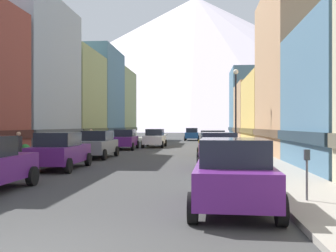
% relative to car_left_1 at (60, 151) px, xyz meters
% --- Properties ---
extents(sidewalk_left, '(2.50, 100.00, 0.15)m').
position_rel_car_left_1_xyz_m(sidewalk_left, '(-2.45, 22.58, -0.82)').
color(sidewalk_left, gray).
rests_on(sidewalk_left, ground).
extents(sidewalk_right, '(2.50, 100.00, 0.15)m').
position_rel_car_left_1_xyz_m(sidewalk_right, '(10.05, 22.58, -0.82)').
color(sidewalk_right, gray).
rests_on(sidewalk_right, ground).
extents(storefront_left_2, '(9.12, 9.62, 11.54)m').
position_rel_car_left_1_xyz_m(storefront_left_2, '(-8.11, 10.11, 4.69)').
color(storefront_left_2, '#99A5B2').
rests_on(storefront_left_2, ground).
extents(storefront_left_3, '(6.99, 8.86, 9.57)m').
position_rel_car_left_1_xyz_m(storefront_left_3, '(-7.04, 19.67, 3.72)').
color(storefront_left_3, '#8C9966').
rests_on(storefront_left_3, ground).
extents(storefront_left_4, '(9.22, 9.61, 11.62)m').
position_rel_car_left_1_xyz_m(storefront_left_4, '(-8.16, 29.11, 4.73)').
color(storefront_left_4, slate).
rests_on(storefront_left_4, ground).
extents(storefront_left_5, '(9.19, 9.47, 10.36)m').
position_rel_car_left_1_xyz_m(storefront_left_5, '(-8.14, 38.71, 4.11)').
color(storefront_left_5, '#8C9966').
rests_on(storefront_left_5, ground).
extents(storefront_right_2, '(8.81, 10.71, 11.83)m').
position_rel_car_left_1_xyz_m(storefront_right_2, '(15.55, 9.94, 4.83)').
color(storefront_right_2, tan).
rests_on(storefront_right_2, ground).
extents(storefront_right_3, '(8.25, 11.65, 7.10)m').
position_rel_car_left_1_xyz_m(storefront_right_3, '(15.27, 21.32, 2.52)').
color(storefront_right_3, '#D8B259').
rests_on(storefront_right_3, ground).
extents(storefront_right_4, '(7.52, 10.14, 7.49)m').
position_rel_car_left_1_xyz_m(storefront_right_4, '(14.91, 32.49, 2.71)').
color(storefront_right_4, tan).
rests_on(storefront_right_4, ground).
extents(storefront_right_5, '(6.39, 8.48, 10.77)m').
position_rel_car_left_1_xyz_m(storefront_right_5, '(14.35, 41.81, 4.31)').
color(storefront_right_5, slate).
rests_on(storefront_right_5, ground).
extents(car_left_1, '(2.18, 4.45, 1.78)m').
position_rel_car_left_1_xyz_m(car_left_1, '(0.00, 0.00, 0.00)').
color(car_left_1, '#591E72').
rests_on(car_left_1, ground).
extents(car_left_2, '(2.09, 4.41, 1.78)m').
position_rel_car_left_1_xyz_m(car_left_2, '(-0.00, 6.58, 0.00)').
color(car_left_2, slate).
rests_on(car_left_2, ground).
extents(car_left_3, '(2.20, 4.46, 1.78)m').
position_rel_car_left_1_xyz_m(car_left_3, '(-0.00, 15.78, 0.00)').
color(car_left_3, '#591E72').
rests_on(car_left_3, ground).
extents(car_right_0, '(2.20, 4.46, 1.78)m').
position_rel_car_left_1_xyz_m(car_right_0, '(7.60, -8.19, 0.00)').
color(car_right_0, '#591E72').
rests_on(car_right_0, ground).
extents(car_right_1, '(2.14, 4.44, 1.78)m').
position_rel_car_left_1_xyz_m(car_right_1, '(7.60, 0.87, 0.00)').
color(car_right_1, '#591E72').
rests_on(car_right_1, ground).
extents(car_right_2, '(2.23, 4.47, 1.78)m').
position_rel_car_left_1_xyz_m(car_right_2, '(7.60, 9.02, 0.00)').
color(car_right_2, '#B28419').
rests_on(car_right_2, ground).
extents(car_driving_0, '(2.06, 4.40, 1.78)m').
position_rel_car_left_1_xyz_m(car_driving_0, '(5.40, 37.08, 0.00)').
color(car_driving_0, '#19478C').
rests_on(car_driving_0, ground).
extents(car_driving_1, '(2.06, 4.40, 1.78)m').
position_rel_car_left_1_xyz_m(car_driving_1, '(2.20, 19.53, 0.00)').
color(car_driving_1, silver).
rests_on(car_driving_1, ground).
extents(parking_meter_near, '(0.14, 0.10, 1.33)m').
position_rel_car_left_1_xyz_m(parking_meter_near, '(9.55, -7.66, 0.11)').
color(parking_meter_near, '#595960').
rests_on(parking_meter_near, sidewalk_right).
extents(potted_plant_0, '(0.57, 0.57, 0.91)m').
position_rel_car_left_1_xyz_m(potted_plant_0, '(-3.20, 3.08, -0.27)').
color(potted_plant_0, gray).
rests_on(potted_plant_0, sidewalk_left).
extents(pedestrian_0, '(0.36, 0.36, 1.65)m').
position_rel_car_left_1_xyz_m(pedestrian_0, '(-2.45, 0.77, 0.01)').
color(pedestrian_0, '#333338').
rests_on(pedestrian_0, sidewalk_left).
extents(pedestrian_1, '(0.36, 0.36, 1.67)m').
position_rel_car_left_1_xyz_m(pedestrian_1, '(-2.45, 13.64, 0.02)').
color(pedestrian_1, brown).
rests_on(pedestrian_1, sidewalk_left).
extents(streetlamp_right, '(0.36, 0.36, 5.86)m').
position_rel_car_left_1_xyz_m(streetlamp_right, '(9.15, 8.91, 3.09)').
color(streetlamp_right, black).
rests_on(streetlamp_right, sidewalk_right).
extents(mountain_backdrop, '(299.63, 299.63, 90.68)m').
position_rel_car_left_1_xyz_m(mountain_backdrop, '(3.01, 247.58, 44.44)').
color(mountain_backdrop, silver).
rests_on(mountain_backdrop, ground).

